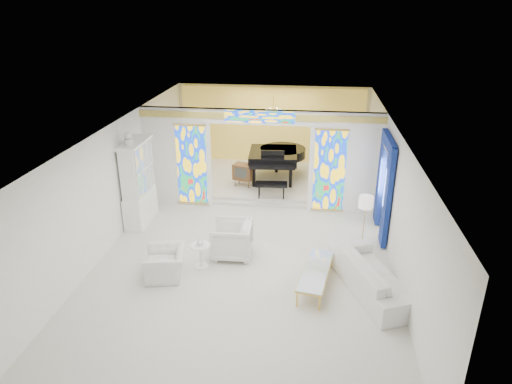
# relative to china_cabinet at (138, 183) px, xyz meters

# --- Properties ---
(floor) EXTENTS (12.00, 12.00, 0.00)m
(floor) POSITION_rel_china_cabinet_xyz_m (3.22, -0.60, -1.17)
(floor) COLOR silver
(floor) RESTS_ON ground
(ceiling) EXTENTS (7.00, 12.00, 0.02)m
(ceiling) POSITION_rel_china_cabinet_xyz_m (3.22, -0.60, 1.83)
(ceiling) COLOR white
(ceiling) RESTS_ON wall_back
(wall_back) EXTENTS (7.00, 0.02, 3.00)m
(wall_back) POSITION_rel_china_cabinet_xyz_m (3.22, 5.40, 0.33)
(wall_back) COLOR white
(wall_back) RESTS_ON floor
(wall_front) EXTENTS (7.00, 0.02, 3.00)m
(wall_front) POSITION_rel_china_cabinet_xyz_m (3.22, -6.60, 0.33)
(wall_front) COLOR white
(wall_front) RESTS_ON floor
(wall_left) EXTENTS (0.02, 12.00, 3.00)m
(wall_left) POSITION_rel_china_cabinet_xyz_m (-0.28, -0.60, 0.33)
(wall_left) COLOR white
(wall_left) RESTS_ON floor
(wall_right) EXTENTS (0.02, 12.00, 3.00)m
(wall_right) POSITION_rel_china_cabinet_xyz_m (6.72, -0.60, 0.33)
(wall_right) COLOR white
(wall_right) RESTS_ON floor
(partition_wall) EXTENTS (7.00, 0.22, 3.00)m
(partition_wall) POSITION_rel_china_cabinet_xyz_m (3.22, 1.40, 0.48)
(partition_wall) COLOR white
(partition_wall) RESTS_ON floor
(stained_glass_left) EXTENTS (0.90, 0.04, 2.40)m
(stained_glass_left) POSITION_rel_china_cabinet_xyz_m (1.19, 1.29, 0.13)
(stained_glass_left) COLOR gold
(stained_glass_left) RESTS_ON partition_wall
(stained_glass_right) EXTENTS (0.90, 0.04, 2.40)m
(stained_glass_right) POSITION_rel_china_cabinet_xyz_m (5.25, 1.29, 0.13)
(stained_glass_right) COLOR gold
(stained_glass_right) RESTS_ON partition_wall
(stained_glass_transom) EXTENTS (2.00, 0.04, 0.34)m
(stained_glass_transom) POSITION_rel_china_cabinet_xyz_m (3.22, 1.29, 1.65)
(stained_glass_transom) COLOR gold
(stained_glass_transom) RESTS_ON partition_wall
(alcove_platform) EXTENTS (6.80, 3.80, 0.18)m
(alcove_platform) POSITION_rel_china_cabinet_xyz_m (3.22, 3.50, -1.08)
(alcove_platform) COLOR silver
(alcove_platform) RESTS_ON floor
(gold_curtain_back) EXTENTS (6.70, 0.10, 2.90)m
(gold_curtain_back) POSITION_rel_china_cabinet_xyz_m (3.22, 5.28, 0.33)
(gold_curtain_back) COLOR #FFE458
(gold_curtain_back) RESTS_ON wall_back
(chandelier) EXTENTS (0.48, 0.48, 0.30)m
(chandelier) POSITION_rel_china_cabinet_xyz_m (3.42, 3.40, 1.38)
(chandelier) COLOR gold
(chandelier) RESTS_ON ceiling
(blue_drapes) EXTENTS (0.14, 1.85, 2.65)m
(blue_drapes) POSITION_rel_china_cabinet_xyz_m (6.62, 0.10, 0.41)
(blue_drapes) COLOR navy
(blue_drapes) RESTS_ON wall_right
(china_cabinet) EXTENTS (0.56, 1.46, 2.72)m
(china_cabinet) POSITION_rel_china_cabinet_xyz_m (0.00, 0.00, 0.00)
(china_cabinet) COLOR white
(china_cabinet) RESTS_ON floor
(armchair_left) EXTENTS (1.06, 1.15, 0.64)m
(armchair_left) POSITION_rel_china_cabinet_xyz_m (1.53, -2.60, -0.85)
(armchair_left) COLOR white
(armchair_left) RESTS_ON floor
(armchair_right) EXTENTS (1.00, 0.97, 0.88)m
(armchair_right) POSITION_rel_china_cabinet_xyz_m (2.87, -1.54, -0.73)
(armchair_right) COLOR silver
(armchair_right) RESTS_ON floor
(sofa) EXTENTS (1.89, 2.76, 0.75)m
(sofa) POSITION_rel_china_cabinet_xyz_m (6.17, -2.59, -0.79)
(sofa) COLOR white
(sofa) RESTS_ON floor
(side_table) EXTENTS (0.50, 0.50, 0.59)m
(side_table) POSITION_rel_china_cabinet_xyz_m (2.24, -2.14, -0.79)
(side_table) COLOR white
(side_table) RESTS_ON floor
(vase) EXTENTS (0.19, 0.19, 0.17)m
(vase) POSITION_rel_china_cabinet_xyz_m (2.24, -2.14, -0.50)
(vase) COLOR white
(vase) RESTS_ON side_table
(coffee_table) EXTENTS (0.85, 1.89, 0.41)m
(coffee_table) POSITION_rel_china_cabinet_xyz_m (4.92, -2.58, -0.80)
(coffee_table) COLOR silver
(coffee_table) RESTS_ON floor
(floor_lamp) EXTENTS (0.38, 0.38, 1.46)m
(floor_lamp) POSITION_rel_china_cabinet_xyz_m (6.07, -0.85, 0.08)
(floor_lamp) COLOR gold
(floor_lamp) RESTS_ON floor
(grand_piano) EXTENTS (1.96, 3.07, 1.20)m
(grand_piano) POSITION_rel_china_cabinet_xyz_m (3.57, 3.49, -0.18)
(grand_piano) COLOR black
(grand_piano) RESTS_ON alcove_platform
(tv_console) EXTENTS (0.74, 0.60, 0.74)m
(tv_console) POSITION_rel_china_cabinet_xyz_m (2.54, 2.63, -0.51)
(tv_console) COLOR brown
(tv_console) RESTS_ON alcove_platform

